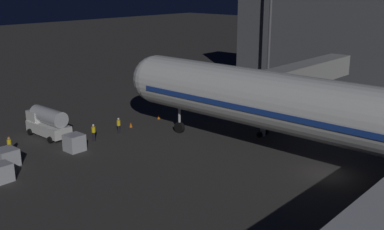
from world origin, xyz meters
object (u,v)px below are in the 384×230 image
object	(u,v)px
ground_crew_by_belt_loader	(119,125)
fuel_tanker	(47,121)
baggage_container_near_belt	(7,157)
traffic_cone_nose_port	(159,117)
baggage_container_mid_row	(74,143)
ground_crew_near_nose_gear	(9,145)
traffic_cone_nose_starboard	(131,125)
ground_crew_under_port_wing	(94,132)
apron_floodlight_mast	(271,11)
baggage_container_far_row	(2,173)
jet_bridge	(295,77)

from	to	relation	value
ground_crew_by_belt_loader	fuel_tanker	bearing A→B (deg)	-40.41
baggage_container_near_belt	traffic_cone_nose_port	bearing A→B (deg)	-178.66
baggage_container_mid_row	fuel_tanker	bearing A→B (deg)	-97.02
ground_crew_near_nose_gear	traffic_cone_nose_port	world-z (taller)	ground_crew_near_nose_gear
fuel_tanker	traffic_cone_nose_starboard	size ratio (longest dim) A/B	10.23
fuel_tanker	ground_crew_under_port_wing	distance (m)	5.45
ground_crew_by_belt_loader	apron_floodlight_mast	bearing A→B (deg)	-179.21
ground_crew_near_nose_gear	traffic_cone_nose_port	xyz separation A→B (m)	(-17.75, 2.04, -0.69)
baggage_container_near_belt	traffic_cone_nose_starboard	xyz separation A→B (m)	(-14.93, -0.45, -0.50)
fuel_tanker	ground_crew_near_nose_gear	size ratio (longest dim) A/B	3.21
baggage_container_far_row	ground_crew_under_port_wing	xyz separation A→B (m)	(-11.19, -2.60, 0.24)
fuel_tanker	ground_crew_by_belt_loader	world-z (taller)	fuel_tanker
baggage_container_far_row	jet_bridge	bearing A→B (deg)	162.58
baggage_container_mid_row	ground_crew_under_port_wing	bearing A→B (deg)	-162.55
baggage_container_near_belt	baggage_container_far_row	xyz separation A→B (m)	(1.95, 2.96, -0.01)
ground_crew_under_port_wing	traffic_cone_nose_starboard	size ratio (longest dim) A/B	3.31
baggage_container_mid_row	ground_crew_by_belt_loader	size ratio (longest dim) A/B	0.95
ground_crew_under_port_wing	traffic_cone_nose_starboard	bearing A→B (deg)	-171.92
fuel_tanker	ground_crew_under_port_wing	xyz separation A→B (m)	(-2.28, 4.90, -0.64)
fuel_tanker	baggage_container_mid_row	distance (m)	5.95
apron_floodlight_mast	baggage_container_mid_row	size ratio (longest dim) A/B	12.39
apron_floodlight_mast	fuel_tanker	bearing A→B (deg)	-7.02
fuel_tanker	traffic_cone_nose_starboard	distance (m)	9.07
jet_bridge	ground_crew_under_port_wing	distance (m)	23.01
fuel_tanker	ground_crew_by_belt_loader	bearing A→B (deg)	139.59
baggage_container_near_belt	baggage_container_mid_row	size ratio (longest dim) A/B	1.13
baggage_container_near_belt	ground_crew_near_nose_gear	size ratio (longest dim) A/B	1.07
apron_floodlight_mast	baggage_container_near_belt	xyz separation A→B (m)	(42.63, 0.15, -10.97)
baggage_container_mid_row	ground_crew_by_belt_loader	distance (m)	6.45
ground_crew_under_port_wing	traffic_cone_nose_starboard	distance (m)	5.80
ground_crew_by_belt_loader	traffic_cone_nose_starboard	xyz separation A→B (m)	(-2.33, -0.72, -0.69)
traffic_cone_nose_port	fuel_tanker	bearing A→B (deg)	-18.31
apron_floodlight_mast	baggage_container_mid_row	bearing A→B (deg)	2.28
ground_crew_near_nose_gear	jet_bridge	bearing A→B (deg)	150.79
ground_crew_by_belt_loader	traffic_cone_nose_port	size ratio (longest dim) A/B	3.17
baggage_container_mid_row	ground_crew_near_nose_gear	xyz separation A→B (m)	(4.65, -3.79, 0.14)
ground_crew_under_port_wing	traffic_cone_nose_starboard	xyz separation A→B (m)	(-5.70, -0.81, -0.73)
jet_bridge	traffic_cone_nose_port	world-z (taller)	jet_bridge
fuel_tanker	baggage_container_near_belt	size ratio (longest dim) A/B	2.99
apron_floodlight_mast	ground_crew_under_port_wing	bearing A→B (deg)	0.87
jet_bridge	apron_floodlight_mast	bearing A→B (deg)	-138.68
apron_floodlight_mast	traffic_cone_nose_port	world-z (taller)	apron_floodlight_mast
jet_bridge	traffic_cone_nose_starboard	distance (m)	19.29
jet_bridge	apron_floodlight_mast	xyz separation A→B (m)	(-14.33, -12.60, 6.27)
traffic_cone_nose_port	traffic_cone_nose_starboard	world-z (taller)	same
jet_bridge	baggage_container_mid_row	size ratio (longest dim) A/B	12.45
ground_crew_near_nose_gear	baggage_container_mid_row	bearing A→B (deg)	140.83
traffic_cone_nose_port	ground_crew_near_nose_gear	bearing A→B (deg)	-6.55
jet_bridge	ground_crew_near_nose_gear	distance (m)	30.94
ground_crew_by_belt_loader	ground_crew_under_port_wing	distance (m)	3.37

